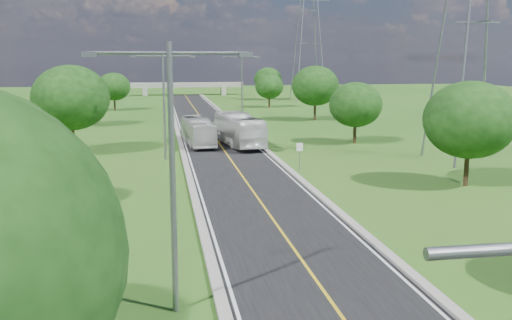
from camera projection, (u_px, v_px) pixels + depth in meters
The scene contains 22 objects.
ground at pixel (214, 137), 69.12m from camera, with size 260.00×260.00×0.00m, color #245A19.
road at pixel (210, 130), 74.94m from camera, with size 8.00×150.00×0.06m, color black.
curb_left at pixel (177, 131), 74.23m from camera, with size 0.50×150.00×0.22m, color gray.
curb_right at pixel (242, 129), 75.62m from camera, with size 0.50×150.00×0.22m, color gray.
speed_limit_sign at pixel (300, 152), 48.32m from camera, with size 0.55×0.09×2.40m.
overpass at pixel (185, 86), 146.34m from camera, with size 30.00×3.00×3.20m.
streetlight_near_left at pixel (172, 156), 20.50m from camera, with size 5.90×0.25×10.00m.
streetlight_mid_left at pixel (164, 96), 52.53m from camera, with size 5.90×0.25×10.00m.
streetlight_far_right at pixel (242, 81), 86.52m from camera, with size 5.90×0.25×10.00m.
power_tower_near at pixel (479, 6), 50.83m from camera, with size 9.00×6.40×28.00m.
power_tower_far at pixel (308, 37), 124.28m from camera, with size 9.00×6.40×28.00m.
tree_lb at pixel (1, 138), 34.62m from camera, with size 6.30×6.30×7.33m.
tree_lc at pixel (71, 98), 55.98m from camera, with size 7.56×7.56×8.79m.
tree_ld at pixel (82, 91), 79.05m from camera, with size 6.72×6.72×7.82m.
tree_le at pixel (114, 87), 102.87m from camera, with size 5.88×5.88×6.84m.
tree_rb at pixel (470, 120), 41.74m from camera, with size 6.72×6.72×7.82m.
tree_rc at pixel (356, 105), 63.04m from camera, with size 5.88×5.88×6.84m.
tree_rd at pixel (315, 86), 86.50m from camera, with size 7.14×7.14×8.30m.
tree_re at pixel (269, 86), 109.61m from camera, with size 5.46×5.46×6.35m.
tree_rf at pixel (268, 79), 129.48m from camera, with size 6.30×6.30×7.33m.
bus_outbound at pixel (239, 130), 61.88m from camera, with size 2.87×12.27×3.42m, color silver.
bus_inbound at pixel (198, 131), 62.35m from camera, with size 2.47×10.55×2.94m, color silver.
Camera 1 is at (-6.37, -8.42, 9.42)m, focal length 40.00 mm.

